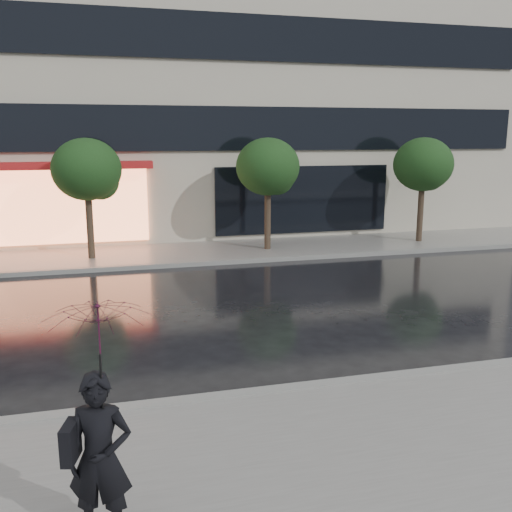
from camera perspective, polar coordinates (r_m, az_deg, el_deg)
name	(u,v)px	position (r m, az deg, el deg)	size (l,w,h in m)	color
ground	(260,372)	(10.23, 0.40, -11.48)	(120.00, 120.00, 0.00)	black
sidewalk_near	(330,472)	(7.48, 7.41, -20.62)	(60.00, 4.50, 0.12)	slate
sidewalk_far	(182,253)	(19.87, -7.39, 0.27)	(60.00, 3.50, 0.12)	slate
curb_near	(276,392)	(9.33, 2.06, -13.45)	(60.00, 0.25, 0.14)	gray
curb_far	(190,264)	(18.17, -6.66, -0.79)	(60.00, 0.25, 0.14)	gray
office_building	(153,21)	(27.58, -10.23, 22.15)	(30.00, 12.76, 18.00)	#B3AA98
bg_building_right	(504,79)	(46.89, 23.56, 15.89)	(12.00, 12.00, 16.00)	#4C4C54
tree_mid_west	(89,172)	(19.12, -16.39, 8.08)	(2.20, 2.20, 3.99)	#33261C
tree_mid_east	(269,169)	(19.90, 1.33, 8.70)	(2.20, 2.20, 3.99)	#33261C
tree_far_east	(424,166)	(22.33, 16.46, 8.58)	(2.20, 2.20, 3.99)	#33261C
pedestrian_with_umbrella	(99,388)	(5.73, -15.40, -12.56)	(1.20, 1.21, 2.48)	black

